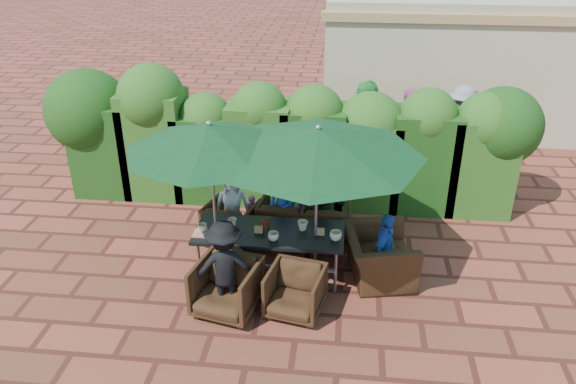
# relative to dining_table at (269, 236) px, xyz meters

# --- Properties ---
(ground) EXTENTS (80.00, 80.00, 0.00)m
(ground) POSITION_rel_dining_table_xyz_m (-0.02, 0.20, -0.67)
(ground) COLOR brown
(ground) RESTS_ON ground
(dining_table) EXTENTS (2.21, 0.90, 0.75)m
(dining_table) POSITION_rel_dining_table_xyz_m (0.00, 0.00, 0.00)
(dining_table) COLOR black
(dining_table) RESTS_ON ground
(umbrella_left) EXTENTS (2.41, 2.41, 2.46)m
(umbrella_left) POSITION_rel_dining_table_xyz_m (-0.80, -0.05, 1.54)
(umbrella_left) COLOR gray
(umbrella_left) RESTS_ON ground
(umbrella_right) EXTENTS (2.96, 2.96, 2.46)m
(umbrella_right) POSITION_rel_dining_table_xyz_m (0.69, -0.04, 1.54)
(umbrella_right) COLOR gray
(umbrella_right) RESTS_ON ground
(chair_far_left) EXTENTS (0.95, 0.92, 0.81)m
(chair_far_left) POSITION_rel_dining_table_xyz_m (-0.76, 0.84, -0.27)
(chair_far_left) COLOR black
(chair_far_left) RESTS_ON ground
(chair_far_mid) EXTENTS (0.89, 0.84, 0.82)m
(chair_far_mid) POSITION_rel_dining_table_xyz_m (0.10, 1.07, -0.26)
(chair_far_mid) COLOR black
(chair_far_mid) RESTS_ON ground
(chair_far_right) EXTENTS (0.81, 0.76, 0.83)m
(chair_far_right) POSITION_rel_dining_table_xyz_m (0.80, 1.01, -0.26)
(chair_far_right) COLOR black
(chair_far_right) RESTS_ON ground
(chair_near_left) EXTENTS (0.97, 0.93, 0.85)m
(chair_near_left) POSITION_rel_dining_table_xyz_m (-0.46, -0.95, -0.25)
(chair_near_left) COLOR black
(chair_near_left) RESTS_ON ground
(chair_near_right) EXTENTS (0.85, 0.82, 0.75)m
(chair_near_right) POSITION_rel_dining_table_xyz_m (0.48, -0.88, -0.30)
(chair_near_right) COLOR black
(chair_near_right) RESTS_ON ground
(chair_end_right) EXTENTS (0.94, 1.25, 0.98)m
(chair_end_right) POSITION_rel_dining_table_xyz_m (1.63, 0.10, -0.18)
(chair_end_right) COLOR black
(chair_end_right) RESTS_ON ground
(adult_far_left) EXTENTS (0.63, 0.42, 1.19)m
(adult_far_left) POSITION_rel_dining_table_xyz_m (-0.77, 1.03, -0.08)
(adult_far_left) COLOR silver
(adult_far_left) RESTS_ON ground
(adult_far_mid) EXTENTS (0.55, 0.48, 1.33)m
(adult_far_mid) POSITION_rel_dining_table_xyz_m (0.10, 0.93, -0.01)
(adult_far_mid) COLOR #1F4BAD
(adult_far_mid) RESTS_ON ground
(adult_far_right) EXTENTS (0.76, 0.59, 1.39)m
(adult_far_right) POSITION_rel_dining_table_xyz_m (0.77, 0.93, 0.02)
(adult_far_right) COLOR black
(adult_far_right) RESTS_ON ground
(adult_near_left) EXTENTS (0.95, 0.58, 1.38)m
(adult_near_left) POSITION_rel_dining_table_xyz_m (-0.48, -0.90, 0.01)
(adult_near_left) COLOR black
(adult_near_left) RESTS_ON ground
(adult_end_right) EXTENTS (0.56, 0.75, 1.15)m
(adult_end_right) POSITION_rel_dining_table_xyz_m (1.70, -0.05, -0.10)
(adult_end_right) COLOR #1F4BAD
(adult_end_right) RESTS_ON ground
(child_left) EXTENTS (0.29, 0.25, 0.73)m
(child_left) POSITION_rel_dining_table_xyz_m (-0.46, 1.14, -0.31)
(child_left) COLOR #D74C99
(child_left) RESTS_ON ground
(child_right) EXTENTS (0.33, 0.30, 0.76)m
(child_right) POSITION_rel_dining_table_xyz_m (0.35, 1.14, -0.30)
(child_right) COLOR #954698
(child_right) RESTS_ON ground
(pedestrian_a) EXTENTS (1.80, 0.99, 1.82)m
(pedestrian_a) POSITION_rel_dining_table_xyz_m (1.46, 4.52, 0.24)
(pedestrian_a) COLOR green
(pedestrian_a) RESTS_ON ground
(pedestrian_b) EXTENTS (0.84, 0.55, 1.67)m
(pedestrian_b) POSITION_rel_dining_table_xyz_m (2.34, 4.56, 0.16)
(pedestrian_b) COLOR #D74C99
(pedestrian_b) RESTS_ON ground
(pedestrian_c) EXTENTS (1.09, 1.22, 1.77)m
(pedestrian_c) POSITION_rel_dining_table_xyz_m (3.46, 4.52, 0.21)
(pedestrian_c) COLOR gray
(pedestrian_c) RESTS_ON ground
(cup_a) EXTENTS (0.15, 0.15, 0.11)m
(cup_a) POSITION_rel_dining_table_xyz_m (-0.98, -0.10, 0.13)
(cup_a) COLOR beige
(cup_a) RESTS_ON dining_table
(cup_b) EXTENTS (0.13, 0.13, 0.13)m
(cup_b) POSITION_rel_dining_table_xyz_m (-0.57, 0.09, 0.14)
(cup_b) COLOR beige
(cup_b) RESTS_ON dining_table
(cup_c) EXTENTS (0.16, 0.16, 0.13)m
(cup_c) POSITION_rel_dining_table_xyz_m (0.09, -0.24, 0.14)
(cup_c) COLOR beige
(cup_c) RESTS_ON dining_table
(cup_d) EXTENTS (0.16, 0.16, 0.15)m
(cup_d) POSITION_rel_dining_table_xyz_m (0.49, 0.09, 0.15)
(cup_d) COLOR beige
(cup_d) RESTS_ON dining_table
(cup_e) EXTENTS (0.18, 0.18, 0.14)m
(cup_e) POSITION_rel_dining_table_xyz_m (0.98, -0.14, 0.15)
(cup_e) COLOR beige
(cup_e) RESTS_ON dining_table
(ketchup_bottle) EXTENTS (0.04, 0.04, 0.17)m
(ketchup_bottle) POSITION_rel_dining_table_xyz_m (-0.09, 0.02, 0.16)
(ketchup_bottle) COLOR #B20C0A
(ketchup_bottle) RESTS_ON dining_table
(sauce_bottle) EXTENTS (0.04, 0.04, 0.17)m
(sauce_bottle) POSITION_rel_dining_table_xyz_m (-0.03, 0.10, 0.16)
(sauce_bottle) COLOR #4C230C
(sauce_bottle) RESTS_ON dining_table
(serving_tray) EXTENTS (0.35, 0.25, 0.02)m
(serving_tray) POSITION_rel_dining_table_xyz_m (-0.93, -0.18, 0.08)
(serving_tray) COLOR #AE7954
(serving_tray) RESTS_ON dining_table
(number_block_left) EXTENTS (0.12, 0.06, 0.10)m
(number_block_left) POSITION_rel_dining_table_xyz_m (-0.15, -0.05, 0.13)
(number_block_left) COLOR tan
(number_block_left) RESTS_ON dining_table
(number_block_right) EXTENTS (0.12, 0.06, 0.10)m
(number_block_right) POSITION_rel_dining_table_xyz_m (0.76, -0.01, 0.13)
(number_block_right) COLOR tan
(number_block_right) RESTS_ON dining_table
(hedge_wall) EXTENTS (9.10, 1.60, 2.56)m
(hedge_wall) POSITION_rel_dining_table_xyz_m (-0.16, 2.52, 0.63)
(hedge_wall) COLOR #16330D
(hedge_wall) RESTS_ON ground
(building) EXTENTS (6.20, 3.08, 3.20)m
(building) POSITION_rel_dining_table_xyz_m (3.48, 7.20, 0.93)
(building) COLOR tan
(building) RESTS_ON ground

